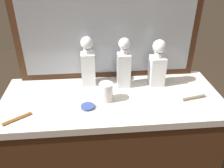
{
  "coord_description": "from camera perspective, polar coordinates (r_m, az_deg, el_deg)",
  "views": [
    {
      "loc": [
        -0.1,
        -1.07,
        1.58
      ],
      "look_at": [
        0.0,
        0.0,
        0.95
      ],
      "focal_mm": 37.7,
      "sensor_mm": 36.0,
      "label": 1
    }
  ],
  "objects": [
    {
      "name": "crystal_decanter_right",
      "position": [
        1.38,
        10.92,
        4.05
      ],
      "size": [
        0.08,
        0.08,
        0.28
      ],
      "color": "white",
      "rests_on": "dresser"
    },
    {
      "name": "dresser_mirror",
      "position": [
        1.35,
        -0.94,
        16.17
      ],
      "size": [
        1.06,
        0.03,
        0.76
      ],
      "color": "#472816",
      "rests_on": "dresser"
    },
    {
      "name": "crystal_decanter_left",
      "position": [
        1.34,
        2.87,
        4.05
      ],
      "size": [
        0.07,
        0.07,
        0.29
      ],
      "color": "white",
      "rests_on": "dresser"
    },
    {
      "name": "crystal_decanter_far_right",
      "position": [
        1.36,
        -5.81,
        4.45
      ],
      "size": [
        0.08,
        0.08,
        0.29
      ],
      "color": "white",
      "rests_on": "dresser"
    },
    {
      "name": "porcelain_dish",
      "position": [
        1.21,
        -5.91,
        -5.47
      ],
      "size": [
        0.07,
        0.07,
        0.01
      ],
      "color": "#33478C",
      "rests_on": "dresser"
    },
    {
      "name": "crystal_tumbler_left",
      "position": [
        1.24,
        -1.44,
        -2.1
      ],
      "size": [
        0.07,
        0.07,
        0.1
      ],
      "color": "white",
      "rests_on": "dresser"
    },
    {
      "name": "silver_brush_far_left",
      "position": [
        1.35,
        18.5,
        -2.57
      ],
      "size": [
        0.15,
        0.08,
        0.02
      ],
      "color": "#B7A88C",
      "rests_on": "dresser"
    },
    {
      "name": "tortoiseshell_comb",
      "position": [
        1.21,
        -22.0,
        -7.85
      ],
      "size": [
        0.13,
        0.1,
        0.01
      ],
      "color": "brown",
      "rests_on": "dresser"
    },
    {
      "name": "dresser",
      "position": [
        1.57,
        0.0,
        -16.41
      ],
      "size": [
        1.2,
        0.5,
        0.87
      ],
      "color": "#472816",
      "rests_on": "ground_plane"
    }
  ]
}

